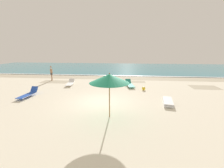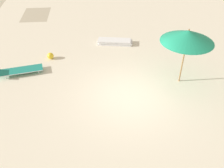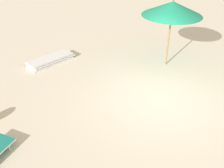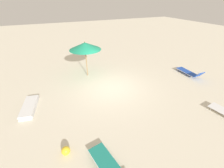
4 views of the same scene
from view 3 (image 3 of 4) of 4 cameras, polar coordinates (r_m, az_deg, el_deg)
ground_plane at (r=8.05m, az=10.67°, el=-3.73°), size 60.00×60.00×0.16m
beach_umbrella at (r=9.33m, az=13.64°, el=16.39°), size 2.15×2.15×2.49m
lounger_stack at (r=10.25m, az=-13.77°, el=5.40°), size 0.93×2.00×0.24m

